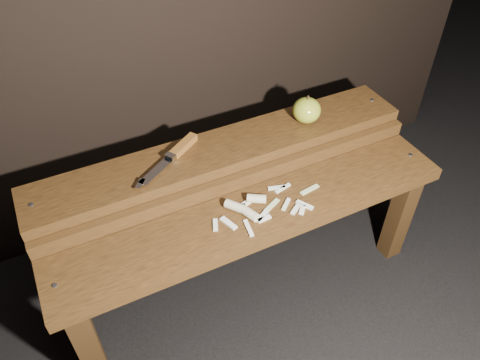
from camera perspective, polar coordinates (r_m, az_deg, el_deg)
name	(u,v)px	position (r m, az deg, el deg)	size (l,w,h in m)	color
ground	(248,284)	(1.68, 0.93, -12.60)	(60.00, 60.00, 0.00)	black
bench_front_tier	(259,230)	(1.37, 2.27, -6.06)	(1.20, 0.20, 0.42)	black
bench_rear_tier	(225,168)	(1.47, -1.84, 1.47)	(1.20, 0.21, 0.50)	black
apple	(307,110)	(1.51, 8.13, 8.42)	(0.09, 0.09, 0.09)	olive
knife	(177,152)	(1.39, -7.73, 3.39)	(0.24, 0.16, 0.02)	brown
apple_scraps	(254,207)	(1.33, 1.69, -3.27)	(0.36, 0.15, 0.03)	beige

